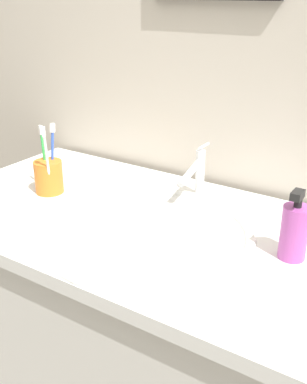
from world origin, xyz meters
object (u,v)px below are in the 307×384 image
Objects in this scene: toothbrush_white at (47,157)px; soap_dispenser at (294,231)px; faucet at (197,172)px; toothbrush_blue at (52,152)px; toothbrush_green at (44,153)px; toothbrush_cup at (49,177)px.

soap_dispenser is at bearing 5.04° from toothbrush_white.
faucet is 0.95× the size of soap_dispenser.
faucet is at bearing 25.25° from toothbrush_blue.
faucet is 0.83× the size of toothbrush_green.
toothbrush_cup is 0.07m from toothbrush_blue.
toothbrush_cup is at bearing -88.25° from toothbrush_blue.
toothbrush_green reaches higher than toothbrush_cup.
soap_dispenser is (0.66, 0.00, -0.05)m from toothbrush_blue.
toothbrush_blue reaches higher than soap_dispenser.
toothbrush_green is at bearing -133.63° from toothbrush_blue.
toothbrush_cup is at bearing -151.77° from faucet.
toothbrush_white reaches higher than toothbrush_blue.
faucet reaches higher than toothbrush_cup.
soap_dispenser is at bearing 2.12° from toothbrush_cup.
toothbrush_blue is 1.18× the size of soap_dispenser.
faucet is at bearing 34.57° from toothbrush_white.
toothbrush_blue is 0.93× the size of toothbrush_white.
toothbrush_white is (0.03, -0.05, 0.01)m from toothbrush_blue.
faucet is at bearing 28.23° from toothbrush_cup.
toothbrush_blue is at bearing -154.75° from faucet.
toothbrush_cup is 0.06m from toothbrush_green.
soap_dispenser is (0.63, 0.06, -0.05)m from toothbrush_white.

